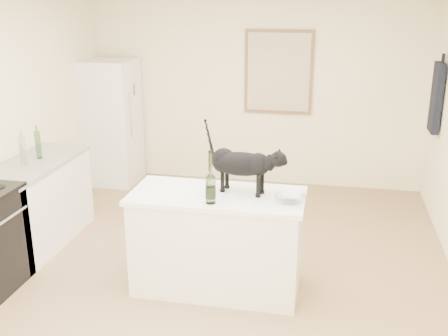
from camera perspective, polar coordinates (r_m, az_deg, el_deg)
floor at (r=5.16m, az=-1.32°, el=-11.29°), size 5.50×5.50×0.00m
wall_back at (r=7.31m, az=3.44°, el=8.32°), size 4.50×0.00×4.50m
wall_front at (r=2.28m, az=-17.66°, el=-15.40°), size 4.50×0.00×4.50m
island_base at (r=4.77m, az=-0.72°, el=-8.05°), size 1.44×0.67×0.86m
island_top at (r=4.59m, az=-0.74°, el=-3.00°), size 1.50×0.70×0.04m
left_cabinets at (r=5.93m, az=-19.42°, el=-3.77°), size 0.60×1.40×0.86m
left_countertop at (r=5.79m, az=-19.87°, el=0.38°), size 0.62×1.44×0.04m
fridge at (r=7.55m, az=-11.94°, el=4.79°), size 0.68×0.68×1.70m
artwork_frame at (r=7.21m, az=5.84°, el=10.13°), size 0.90×0.03×1.10m
artwork_canvas at (r=7.19m, az=5.83°, el=10.11°), size 0.82×0.00×1.02m
hanging_garment at (r=6.64m, az=21.73°, el=6.97°), size 0.08×0.34×0.80m
black_cat at (r=4.55m, az=1.84°, el=0.11°), size 0.68×0.33×0.46m
wine_bottle at (r=4.32m, az=-1.45°, el=-1.33°), size 0.10×0.10×0.39m
glass_bowl at (r=4.43m, az=7.08°, el=-3.25°), size 0.28×0.28×0.06m
fridge_paper at (r=7.40m, az=-9.47°, el=8.28°), size 0.05×0.12×0.16m
counter_bottle_cluster at (r=5.77m, az=-19.92°, el=2.03°), size 0.09×0.30×0.29m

